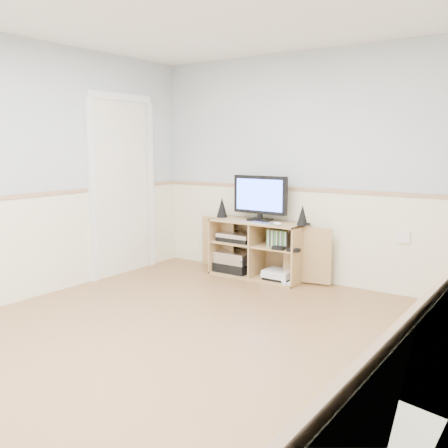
{
  "coord_description": "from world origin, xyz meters",
  "views": [
    {
      "loc": [
        2.33,
        -2.77,
        1.5
      ],
      "look_at": [
        -0.46,
        1.2,
        0.73
      ],
      "focal_mm": 40.0,
      "sensor_mm": 36.0,
      "label": 1
    }
  ],
  "objects_px": {
    "media_cabinet": "(260,248)",
    "monitor": "(260,196)",
    "game_consoles": "(278,275)",
    "keyboard": "(261,223)"
  },
  "relations": [
    {
      "from": "media_cabinet",
      "to": "monitor",
      "type": "height_order",
      "value": "monitor"
    },
    {
      "from": "media_cabinet",
      "to": "game_consoles",
      "type": "height_order",
      "value": "media_cabinet"
    },
    {
      "from": "monitor",
      "to": "keyboard",
      "type": "bearing_deg",
      "value": -55.76
    },
    {
      "from": "keyboard",
      "to": "game_consoles",
      "type": "relative_size",
      "value": 0.63
    },
    {
      "from": "media_cabinet",
      "to": "game_consoles",
      "type": "distance_m",
      "value": 0.39
    },
    {
      "from": "keyboard",
      "to": "game_consoles",
      "type": "xyz_separation_m",
      "value": [
        0.16,
        0.13,
        -0.59
      ]
    },
    {
      "from": "game_consoles",
      "to": "media_cabinet",
      "type": "bearing_deg",
      "value": 167.37
    },
    {
      "from": "media_cabinet",
      "to": "monitor",
      "type": "distance_m",
      "value": 0.6
    },
    {
      "from": "media_cabinet",
      "to": "keyboard",
      "type": "distance_m",
      "value": 0.4
    },
    {
      "from": "monitor",
      "to": "game_consoles",
      "type": "relative_size",
      "value": 1.5
    }
  ]
}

